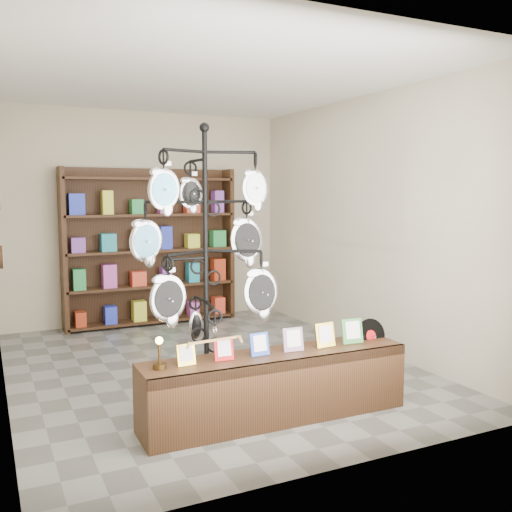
{
  "coord_description": "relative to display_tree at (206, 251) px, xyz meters",
  "views": [
    {
      "loc": [
        -2.13,
        -5.57,
        1.86
      ],
      "look_at": [
        0.07,
        -1.0,
        1.29
      ],
      "focal_mm": 40.0,
      "sensor_mm": 36.0,
      "label": 1
    }
  ],
  "objects": [
    {
      "name": "room_envelope",
      "position": [
        0.52,
        1.31,
        0.46
      ],
      "size": [
        5.0,
        5.0,
        5.0
      ],
      "color": "beige",
      "rests_on": "ground"
    },
    {
      "name": "ground",
      "position": [
        0.52,
        1.31,
        -1.39
      ],
      "size": [
        5.0,
        5.0,
        0.0
      ],
      "primitive_type": "plane",
      "color": "slate",
      "rests_on": "ground"
    },
    {
      "name": "wall_clocks",
      "position": [
        -1.45,
        2.11,
        0.11
      ],
      "size": [
        0.03,
        0.24,
        0.84
      ],
      "color": "black",
      "rests_on": "ground"
    },
    {
      "name": "back_shelving",
      "position": [
        0.52,
        3.6,
        -0.36
      ],
      "size": [
        2.42,
        0.36,
        2.2
      ],
      "color": "black",
      "rests_on": "ground"
    },
    {
      "name": "front_shelf",
      "position": [
        0.51,
        -0.25,
        -1.11
      ],
      "size": [
        2.26,
        0.49,
        0.8
      ],
      "rotation": [
        0.0,
        0.0,
        -0.01
      ],
      "color": "black",
      "rests_on": "ground"
    },
    {
      "name": "display_tree",
      "position": [
        0.0,
        0.0,
        0.0
      ],
      "size": [
        1.23,
        1.01,
        2.4
      ],
      "rotation": [
        0.0,
        0.0,
        0.01
      ],
      "color": "black",
      "rests_on": "ground"
    }
  ]
}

